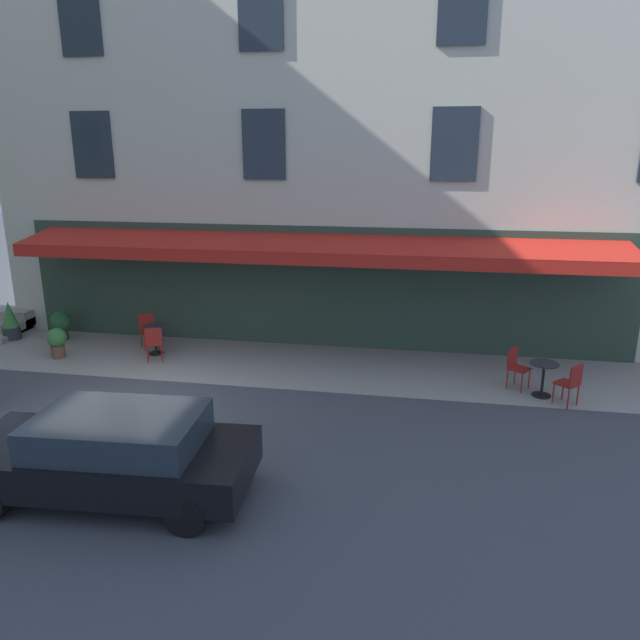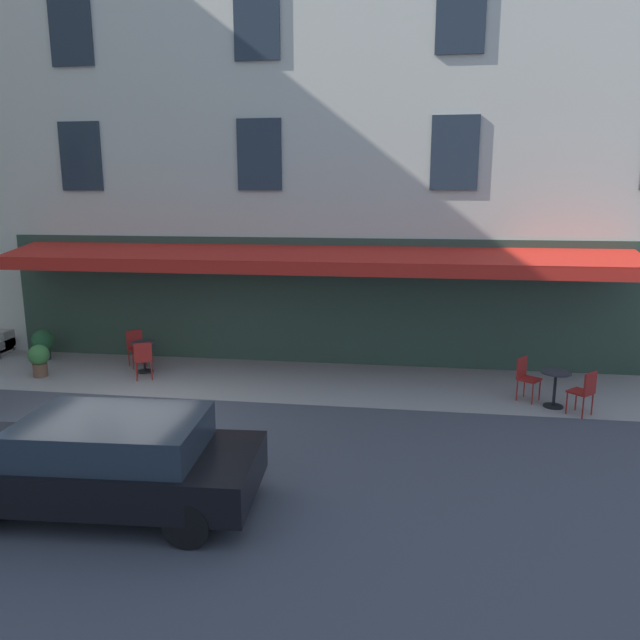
{
  "view_description": "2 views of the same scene",
  "coord_description": "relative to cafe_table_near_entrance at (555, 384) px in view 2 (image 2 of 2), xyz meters",
  "views": [
    {
      "loc": [
        -5.75,
        9.96,
        5.05
      ],
      "look_at": [
        -3.24,
        -4.12,
        0.95
      ],
      "focal_mm": 33.19,
      "sensor_mm": 36.0,
      "label": 1
    },
    {
      "loc": [
        -5.31,
        9.82,
        4.31
      ],
      "look_at": [
        -3.34,
        -3.71,
        1.39
      ],
      "focal_mm": 33.75,
      "sensor_mm": 36.0,
      "label": 2
    }
  ],
  "objects": [
    {
      "name": "ground_plane",
      "position": [
        8.36,
        2.41,
        -0.49
      ],
      "size": [
        70.0,
        70.0,
        0.0
      ],
      "primitive_type": "plane",
      "color": "#42444C"
    },
    {
      "name": "sidewalk_cafe_terrace",
      "position": [
        5.11,
        -0.99,
        -0.49
      ],
      "size": [
        20.5,
        3.2,
        0.01
      ],
      "primitive_type": "cube",
      "color": "gray",
      "rests_on": "ground_plane"
    },
    {
      "name": "cafe_building_facade",
      "position": [
        4.37,
        -7.08,
        7.0
      ],
      "size": [
        20.0,
        10.7,
        15.0
      ],
      "color": "beige",
      "rests_on": "ground_plane"
    },
    {
      "name": "cafe_table_near_entrance",
      "position": [
        0.0,
        0.0,
        0.0
      ],
      "size": [
        0.6,
        0.6,
        0.75
      ],
      "color": "black",
      "rests_on": "ground_plane"
    },
    {
      "name": "cafe_chair_red_near_door",
      "position": [
        -0.45,
        0.44,
        0.06
      ],
      "size": [
        0.57,
        0.57,
        0.91
      ],
      "color": "maroon",
      "rests_on": "ground_plane"
    },
    {
      "name": "cafe_chair_red_corner_right",
      "position": [
        0.51,
        -0.37,
        0.06
      ],
      "size": [
        0.56,
        0.56,
        0.91
      ],
      "color": "maroon",
      "rests_on": "ground_plane"
    },
    {
      "name": "cafe_table_mid_terrace",
      "position": [
        9.32,
        -1.12,
        0.0
      ],
      "size": [
        0.6,
        0.6,
        0.75
      ],
      "color": "black",
      "rests_on": "ground_plane"
    },
    {
      "name": "cafe_chair_red_back_row",
      "position": [
        9.07,
        -0.54,
        0.06
      ],
      "size": [
        0.53,
        0.53,
        0.91
      ],
      "color": "maroon",
      "rests_on": "ground_plane"
    },
    {
      "name": "cafe_chair_red_kerbside",
      "position": [
        9.74,
        -1.59,
        0.06
      ],
      "size": [
        0.56,
        0.56,
        0.91
      ],
      "color": "maroon",
      "rests_on": "ground_plane"
    },
    {
      "name": "potted_plant_by_steps",
      "position": [
        12.41,
        -1.79,
        -0.02
      ],
      "size": [
        0.56,
        0.56,
        0.81
      ],
      "color": "#2D2D33",
      "rests_on": "ground_plane"
    },
    {
      "name": "potted_plant_entrance_left",
      "position": [
        11.63,
        -0.41,
        -0.05
      ],
      "size": [
        0.49,
        0.49,
        0.78
      ],
      "color": "brown",
      "rests_on": "ground_plane"
    },
    {
      "name": "parked_car_black",
      "position": [
        7.07,
        5.1,
        0.22
      ],
      "size": [
        4.39,
        2.04,
        1.33
      ],
      "color": "black",
      "rests_on": "ground_plane"
    }
  ]
}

